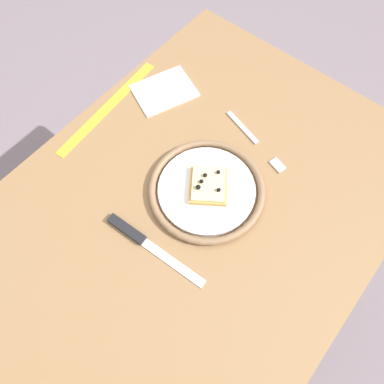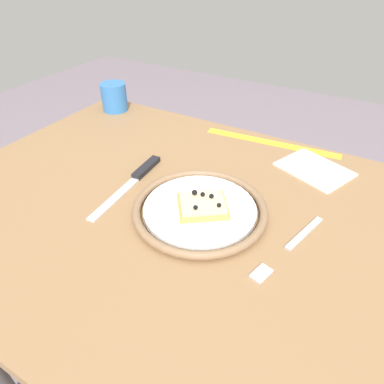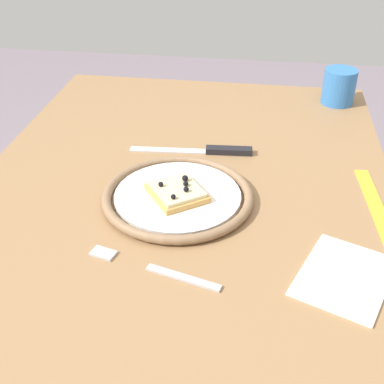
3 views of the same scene
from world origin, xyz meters
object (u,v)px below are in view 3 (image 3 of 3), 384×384
Objects in this scene: pizza_slice_near at (176,192)px; fork at (152,268)px; measuring_tape at (384,226)px; napkin at (344,276)px; knife at (212,150)px; plate at (179,196)px; cup at (339,87)px; dining_table at (183,238)px.

pizza_slice_near reaches higher than fork.
fork reaches higher than measuring_tape.
napkin reaches higher than measuring_tape.
napkin is (0.02, -0.27, 0.00)m from fork.
napkin is (-0.13, 0.07, 0.00)m from measuring_tape.
knife is at bearing 51.13° from measuring_tape.
plate is 0.55m from cup.
pizza_slice_near is 0.30m from napkin.
pizza_slice_near is at bearing 60.50° from napkin.
fork is at bearing 178.36° from dining_table.
dining_table is 0.15m from pizza_slice_near.
napkin reaches higher than dining_table.
fork is at bearing 177.43° from plate.
plate reaches higher than knife.
fork is 0.58× the size of measuring_tape.
cup is (0.46, -0.30, 0.02)m from pizza_slice_near.
knife is 2.98× the size of cup.
napkin is at bearing -127.32° from dining_table.
knife is at bearing -12.03° from plate.
cup reaches higher than measuring_tape.
plate reaches higher than measuring_tape.
fork is at bearing 154.14° from cup.
plate reaches higher than napkin.
plate is 0.30m from napkin.
knife is at bearing -16.64° from dining_table.
pizza_slice_near is (-0.05, 0.00, 0.14)m from dining_table.
knife is (0.18, -0.04, -0.02)m from pizza_slice_near.
pizza_slice_near reaches higher than measuring_tape.
cup is 0.61m from napkin.
measuring_tape is at bearing -66.14° from fork.
cup reaches higher than napkin.
measuring_tape reaches higher than dining_table.
plate is 0.18m from fork.
cup is at bearing -33.13° from plate.
pizza_slice_near is 0.35× the size of measuring_tape.
knife is at bearing 137.35° from cup.
plate is 0.74× the size of measuring_tape.
cup is (0.63, -0.31, 0.04)m from fork.
plate is at bearing -178.02° from dining_table.
plate reaches higher than fork.
dining_table is 6.89× the size of napkin.
plate is at bearing -26.43° from pizza_slice_near.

